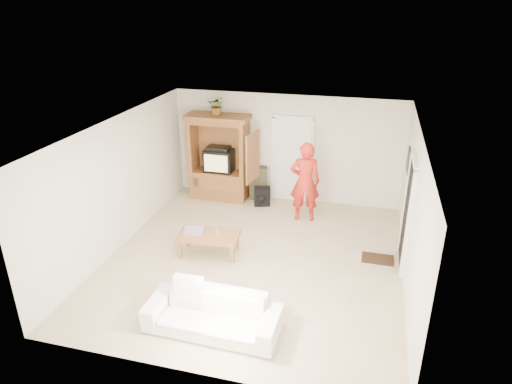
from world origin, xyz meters
TOP-DOWN VIEW (x-y plane):
  - floor at (0.00, 0.00)m, footprint 6.00×6.00m
  - ceiling at (0.00, 0.00)m, footprint 6.00×6.00m
  - wall_back at (0.00, 3.00)m, footprint 5.50×0.00m
  - wall_front at (0.00, -3.00)m, footprint 5.50×0.00m
  - wall_left at (-2.75, 0.00)m, footprint 0.00×6.00m
  - wall_right at (2.75, 0.00)m, footprint 0.00×6.00m
  - armoire at (-1.58, 2.66)m, footprint 1.82×1.14m
  - door_back at (0.15, 2.97)m, footprint 0.85×0.05m
  - doorway_right at (2.73, 0.60)m, footprint 0.05×0.90m
  - framed_picture at (2.73, 1.90)m, footprint 0.03×0.60m
  - doormat at (2.30, 0.60)m, footprint 0.60×0.40m
  - plant at (-1.60, 2.63)m, footprint 0.46×0.41m
  - man at (0.63, 1.95)m, footprint 0.72×0.53m
  - sofa at (-0.10, -2.11)m, footprint 2.05×0.85m
  - coffee_table at (-0.91, -0.03)m, footprint 1.23×0.76m
  - towel at (-1.21, -0.03)m, footprint 0.43×0.36m
  - candle at (-0.76, 0.03)m, footprint 0.08×0.08m
  - backpack_black at (-0.45, 2.40)m, footprint 0.43×0.32m
  - backpack_olive at (-0.66, 2.85)m, footprint 0.50×0.41m

SIDE VIEW (x-z plane):
  - floor at x=0.00m, z-range 0.00..0.00m
  - doormat at x=2.30m, z-range 0.00..0.02m
  - backpack_black at x=-0.45m, z-range 0.00..0.46m
  - sofa at x=-0.10m, z-range 0.00..0.59m
  - coffee_table at x=-0.91m, z-range 0.16..0.60m
  - backpack_olive at x=-0.66m, z-range 0.00..0.82m
  - towel at x=-1.21m, z-range 0.44..0.52m
  - candle at x=-0.76m, z-range 0.44..0.54m
  - armoire at x=-1.58m, z-range -0.14..1.96m
  - man at x=0.63m, z-range 0.00..1.82m
  - door_back at x=0.15m, z-range 0.00..2.04m
  - doorway_right at x=2.73m, z-range 0.00..2.04m
  - wall_back at x=0.00m, z-range -1.45..4.05m
  - wall_front at x=0.00m, z-range -1.45..4.05m
  - wall_left at x=-2.75m, z-range -1.70..4.30m
  - wall_right at x=2.75m, z-range -1.70..4.30m
  - framed_picture at x=2.73m, z-range 1.36..1.84m
  - plant at x=-1.60m, z-range 2.10..2.56m
  - ceiling at x=0.00m, z-range 2.60..2.60m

